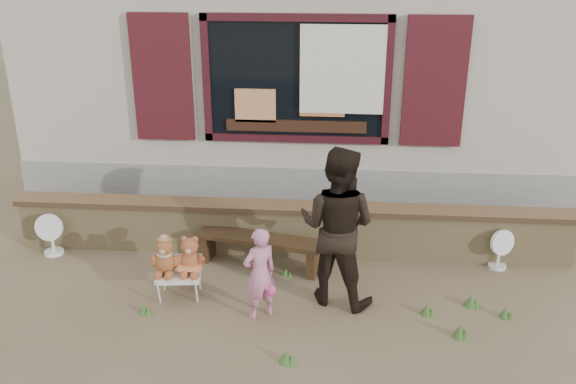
# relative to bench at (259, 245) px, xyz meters

# --- Properties ---
(ground) EXTENTS (80.00, 80.00, 0.00)m
(ground) POSITION_rel_bench_xyz_m (0.35, -0.59, -0.29)
(ground) COLOR brown
(ground) RESTS_ON ground
(shopfront) EXTENTS (8.04, 5.13, 4.00)m
(shopfront) POSITION_rel_bench_xyz_m (0.35, 3.89, 1.70)
(shopfront) COLOR #A39983
(shopfront) RESTS_ON ground
(brick_wall) EXTENTS (7.10, 0.36, 0.67)m
(brick_wall) POSITION_rel_bench_xyz_m (0.35, 0.41, 0.05)
(brick_wall) COLOR tan
(brick_wall) RESTS_ON ground
(bench) EXTENTS (1.61, 0.68, 0.40)m
(bench) POSITION_rel_bench_xyz_m (0.00, 0.00, 0.00)
(bench) COLOR #2F1F10
(bench) RESTS_ON ground
(folding_chair) EXTENTS (0.53, 0.48, 0.30)m
(folding_chair) POSITION_rel_bench_xyz_m (-0.81, -0.76, -0.02)
(folding_chair) COLOR silver
(folding_chair) RESTS_ON ground
(teddy_bear_left) EXTENTS (0.36, 0.32, 0.45)m
(teddy_bear_left) POSITION_rel_bench_xyz_m (-0.95, -0.78, 0.23)
(teddy_bear_left) COLOR brown
(teddy_bear_left) RESTS_ON folding_chair
(teddy_bear_right) EXTENTS (0.36, 0.32, 0.46)m
(teddy_bear_right) POSITION_rel_bench_xyz_m (-0.67, -0.75, 0.23)
(teddy_bear_right) COLOR brown
(teddy_bear_right) RESTS_ON folding_chair
(child) EXTENTS (0.45, 0.42, 1.04)m
(child) POSITION_rel_bench_xyz_m (0.15, -1.10, 0.22)
(child) COLOR pink
(child) RESTS_ON ground
(adult) EXTENTS (1.05, 0.93, 1.79)m
(adult) POSITION_rel_bench_xyz_m (0.94, -0.68, 0.60)
(adult) COLOR black
(adult) RESTS_ON ground
(fan_left) EXTENTS (0.35, 0.24, 0.57)m
(fan_left) POSITION_rel_bench_xyz_m (-2.69, 0.11, -0.01)
(fan_left) COLOR white
(fan_left) RESTS_ON ground
(fan_right) EXTENTS (0.33, 0.23, 0.52)m
(fan_right) POSITION_rel_bench_xyz_m (2.93, 0.21, -0.04)
(fan_right) COLOR white
(fan_right) RESTS_ON ground
(grass_tufts) EXTENTS (3.99, 1.78, 0.16)m
(grass_tufts) POSITION_rel_bench_xyz_m (1.55, -1.10, -0.23)
(grass_tufts) COLOR #3B5F26
(grass_tufts) RESTS_ON ground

